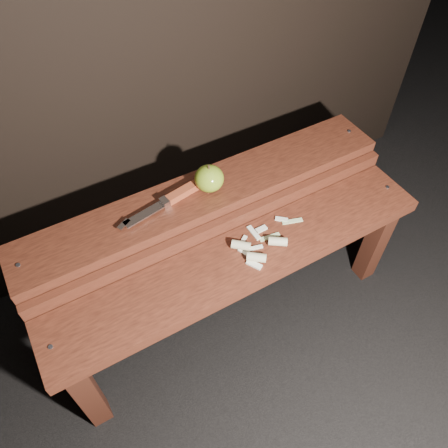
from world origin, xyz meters
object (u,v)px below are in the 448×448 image
knife (173,198)px  bench_rear_tier (207,209)px  apple (209,178)px  bench_front_tier (244,272)px

knife → bench_rear_tier: bearing=-6.5°
bench_rear_tier → apple: (0.01, 0.00, 0.13)m
knife → apple: bearing=-3.7°
apple → knife: (-0.12, 0.01, -0.03)m
bench_front_tier → knife: knife is taller
bench_rear_tier → knife: knife is taller
bench_front_tier → bench_rear_tier: size_ratio=1.00×
apple → knife: apple is taller
bench_front_tier → apple: 0.30m
bench_front_tier → apple: apple is taller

